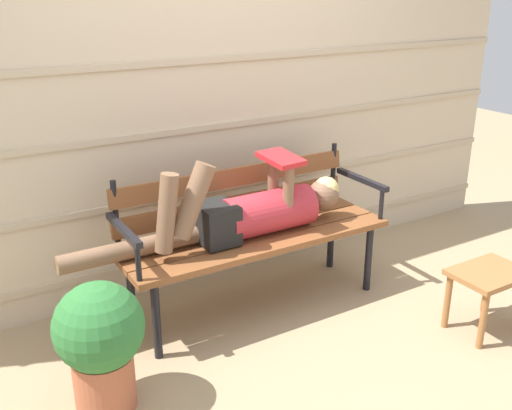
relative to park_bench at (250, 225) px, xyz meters
name	(u,v)px	position (x,y,z in m)	size (l,w,h in m)	color
ground_plane	(270,317)	(0.00, -0.23, -0.50)	(12.00, 12.00, 0.00)	tan
house_siding	(211,93)	(0.00, 0.46, 0.70)	(4.80, 0.08, 2.41)	beige
park_bench	(250,225)	(0.00, 0.00, 0.00)	(1.60, 0.50, 0.85)	brown
reclining_person	(248,212)	(-0.05, -0.07, 0.12)	(1.68, 0.27, 0.51)	#B72D38
footstool	(488,283)	(0.96, -0.94, -0.21)	(0.41, 0.30, 0.36)	#9E6638
potted_plant	(100,340)	(-1.05, -0.49, -0.15)	(0.40, 0.40, 0.63)	#AD5B3D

